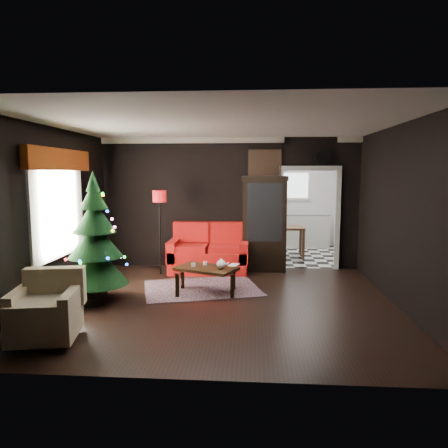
# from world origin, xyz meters

# --- Properties ---
(floor) EXTENTS (5.50, 5.50, 0.00)m
(floor) POSITION_xyz_m (0.00, 0.00, 0.00)
(floor) COLOR black
(floor) RESTS_ON ground
(ceiling) EXTENTS (5.50, 5.50, 0.00)m
(ceiling) POSITION_xyz_m (0.00, 0.00, 2.80)
(ceiling) COLOR white
(ceiling) RESTS_ON ground
(wall_back) EXTENTS (5.50, 0.00, 5.50)m
(wall_back) POSITION_xyz_m (0.00, 2.50, 1.40)
(wall_back) COLOR black
(wall_back) RESTS_ON ground
(wall_front) EXTENTS (5.50, 0.00, 5.50)m
(wall_front) POSITION_xyz_m (0.00, -2.50, 1.40)
(wall_front) COLOR black
(wall_front) RESTS_ON ground
(wall_left) EXTENTS (0.00, 5.50, 5.50)m
(wall_left) POSITION_xyz_m (-2.75, 0.00, 1.40)
(wall_left) COLOR black
(wall_left) RESTS_ON ground
(wall_right) EXTENTS (0.00, 5.50, 5.50)m
(wall_right) POSITION_xyz_m (2.75, 0.00, 1.40)
(wall_right) COLOR black
(wall_right) RESTS_ON ground
(doorway) EXTENTS (1.10, 0.10, 2.10)m
(doorway) POSITION_xyz_m (1.70, 2.50, 1.05)
(doorway) COLOR silver
(doorway) RESTS_ON ground
(left_window) EXTENTS (0.05, 1.60, 1.40)m
(left_window) POSITION_xyz_m (-2.71, 0.20, 1.45)
(left_window) COLOR white
(left_window) RESTS_ON wall_left
(valance) EXTENTS (0.12, 2.10, 0.35)m
(valance) POSITION_xyz_m (-2.63, 0.20, 2.27)
(valance) COLOR maroon
(valance) RESTS_ON wall_left
(kitchen_floor) EXTENTS (3.00, 3.00, 0.00)m
(kitchen_floor) POSITION_xyz_m (1.70, 4.00, 0.00)
(kitchen_floor) COLOR white
(kitchen_floor) RESTS_ON ground
(kitchen_window) EXTENTS (0.70, 0.06, 0.70)m
(kitchen_window) POSITION_xyz_m (1.70, 5.45, 1.70)
(kitchen_window) COLOR white
(kitchen_window) RESTS_ON ground
(rug) EXTENTS (2.32, 1.95, 0.01)m
(rug) POSITION_xyz_m (-0.39, 0.77, 0.01)
(rug) COLOR #2F1C27
(rug) RESTS_ON ground
(loveseat) EXTENTS (1.70, 0.90, 1.00)m
(loveseat) POSITION_xyz_m (-0.40, 2.05, 0.50)
(loveseat) COLOR #800702
(loveseat) RESTS_ON ground
(curio_cabinet) EXTENTS (0.90, 0.45, 1.90)m
(curio_cabinet) POSITION_xyz_m (0.75, 2.27, 0.95)
(curio_cabinet) COLOR black
(curio_cabinet) RESTS_ON ground
(floor_lamp) EXTENTS (0.31, 0.31, 1.75)m
(floor_lamp) POSITION_xyz_m (-1.36, 1.77, 0.83)
(floor_lamp) COLOR black
(floor_lamp) RESTS_ON ground
(christmas_tree) EXTENTS (1.23, 1.23, 1.94)m
(christmas_tree) POSITION_xyz_m (-1.97, -0.09, 1.05)
(christmas_tree) COLOR black
(christmas_tree) RESTS_ON ground
(armchair) EXTENTS (0.91, 0.91, 0.80)m
(armchair) POSITION_xyz_m (-2.00, -1.69, 0.46)
(armchair) COLOR #C1AC98
(armchair) RESTS_ON ground
(coffee_table) EXTENTS (1.15, 0.94, 0.45)m
(coffee_table) POSITION_xyz_m (-0.27, 0.48, 0.23)
(coffee_table) COLOR black
(coffee_table) RESTS_ON rug
(teapot) EXTENTS (0.23, 0.23, 0.17)m
(teapot) POSITION_xyz_m (-0.01, 0.37, 0.54)
(teapot) COLOR white
(teapot) RESTS_ON coffee_table
(cup_a) EXTENTS (0.08, 0.08, 0.06)m
(cup_a) POSITION_xyz_m (-0.31, 0.65, 0.49)
(cup_a) COLOR silver
(cup_a) RESTS_ON coffee_table
(cup_b) EXTENTS (0.10, 0.10, 0.06)m
(cup_b) POSITION_xyz_m (-0.50, 0.52, 0.49)
(cup_b) COLOR silver
(cup_b) RESTS_ON coffee_table
(book) EXTENTS (0.14, 0.07, 0.20)m
(book) POSITION_xyz_m (0.12, 0.69, 0.56)
(book) COLOR gray
(book) RESTS_ON coffee_table
(wall_clock) EXTENTS (0.32, 0.32, 0.06)m
(wall_clock) POSITION_xyz_m (1.95, 2.45, 2.38)
(wall_clock) COLOR white
(wall_clock) RESTS_ON wall_back
(painting) EXTENTS (0.62, 0.05, 0.52)m
(painting) POSITION_xyz_m (0.75, 2.46, 2.25)
(painting) COLOR #A26A38
(painting) RESTS_ON wall_back
(kitchen_counter) EXTENTS (1.80, 0.60, 0.90)m
(kitchen_counter) POSITION_xyz_m (1.70, 5.20, 0.45)
(kitchen_counter) COLOR silver
(kitchen_counter) RESTS_ON ground
(kitchen_table) EXTENTS (0.70, 0.70, 0.75)m
(kitchen_table) POSITION_xyz_m (1.40, 3.70, 0.38)
(kitchen_table) COLOR brown
(kitchen_table) RESTS_ON ground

